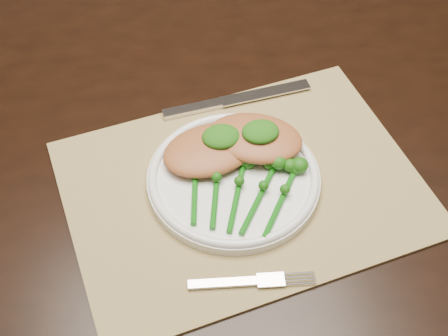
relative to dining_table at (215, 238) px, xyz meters
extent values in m
plane|color=brown|center=(0.10, 0.02, -0.38)|extent=(4.00, 4.00, 0.00)
cube|color=black|center=(0.00, 0.00, 0.35)|extent=(1.64, 0.97, 0.04)
cube|color=#9B824F|center=(0.01, -0.17, 0.37)|extent=(0.53, 0.43, 0.00)
cylinder|color=white|center=(0.00, -0.16, 0.38)|extent=(0.24, 0.24, 0.01)
torus|color=white|center=(0.00, -0.16, 0.39)|extent=(0.23, 0.23, 0.01)
cube|color=silver|center=(-0.03, -0.01, 0.38)|extent=(0.10, 0.03, 0.01)
cube|color=silver|center=(0.08, 0.00, 0.38)|extent=(0.15, 0.04, 0.00)
cube|color=silver|center=(-0.04, -0.31, 0.38)|extent=(0.09, 0.02, 0.00)
ellipsoid|color=#A95E31|center=(-0.02, -0.12, 0.40)|extent=(0.15, 0.12, 0.03)
ellipsoid|color=#A95E31|center=(0.04, -0.11, 0.41)|extent=(0.16, 0.14, 0.03)
ellipsoid|color=#134409|center=(-0.01, -0.11, 0.42)|extent=(0.05, 0.05, 0.02)
ellipsoid|color=#134409|center=(0.05, -0.11, 0.43)|extent=(0.05, 0.04, 0.02)
camera|label=1|loc=(-0.11, -0.68, 1.06)|focal=50.00mm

